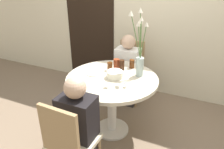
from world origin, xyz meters
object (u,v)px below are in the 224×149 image
at_px(person_boy, 79,131).
at_px(drink_glass_3, 110,66).
at_px(side_plate, 93,73).
at_px(chair_near_front, 68,140).
at_px(birthday_cake, 115,74).
at_px(drink_glass_0, 116,64).
at_px(chair_left_flank, 130,67).
at_px(flower_vase, 140,53).
at_px(person_guest, 127,73).
at_px(drink_glass_2, 122,65).
at_px(drink_glass_1, 132,64).

bearing_deg(person_boy, drink_glass_3, 95.38).
height_order(side_plate, person_boy, person_boy).
bearing_deg(chair_near_front, birthday_cake, -91.88).
relative_size(chair_near_front, drink_glass_0, 7.64).
distance_m(chair_left_flank, drink_glass_0, 0.67).
bearing_deg(flower_vase, chair_left_flank, 116.60).
xyz_separation_m(chair_left_flank, person_guest, (0.02, -0.16, -0.02)).
height_order(drink_glass_2, person_boy, person_boy).
bearing_deg(birthday_cake, drink_glass_1, 76.21).
bearing_deg(chair_left_flank, drink_glass_1, -74.13).
relative_size(chair_left_flank, flower_vase, 1.22).
bearing_deg(chair_left_flank, person_guest, -90.00).
distance_m(side_plate, drink_glass_1, 0.52).
bearing_deg(drink_glass_2, birthday_cake, -88.35).
distance_m(drink_glass_2, person_boy, 1.02).
distance_m(chair_left_flank, drink_glass_3, 0.75).
distance_m(birthday_cake, drink_glass_2, 0.24).
distance_m(chair_left_flank, side_plate, 0.92).
distance_m(drink_glass_1, drink_glass_2, 0.15).
distance_m(birthday_cake, person_boy, 0.79).
relative_size(chair_left_flank, drink_glass_2, 7.13).
xyz_separation_m(chair_left_flank, drink_glass_2, (0.11, -0.62, 0.30)).
height_order(drink_glass_0, person_guest, person_guest).
xyz_separation_m(drink_glass_0, person_boy, (0.03, -0.99, -0.32)).
xyz_separation_m(drink_glass_0, drink_glass_2, (0.08, -0.02, 0.00)).
relative_size(flower_vase, drink_glass_1, 7.03).
relative_size(drink_glass_2, drink_glass_3, 1.27).
distance_m(side_plate, person_boy, 0.80).
relative_size(person_guest, person_boy, 1.00).
bearing_deg(drink_glass_3, chair_near_front, -85.75).
bearing_deg(chair_left_flank, birthday_cake, -87.95).
xyz_separation_m(chair_left_flank, flower_vase, (0.35, -0.70, 0.52)).
relative_size(drink_glass_2, person_guest, 0.12).
xyz_separation_m(side_plate, drink_glass_0, (0.19, 0.27, 0.06)).
bearing_deg(side_plate, drink_glass_3, 51.93).
bearing_deg(side_plate, drink_glass_0, 54.25).
distance_m(chair_left_flank, drink_glass_1, 0.62).
xyz_separation_m(flower_vase, drink_glass_3, (-0.38, 0.01, -0.23)).
height_order(chair_left_flank, birthday_cake, chair_left_flank).
bearing_deg(person_boy, chair_left_flank, 92.04).
height_order(birthday_cake, flower_vase, flower_vase).
distance_m(drink_glass_0, drink_glass_2, 0.09).
bearing_deg(drink_glass_2, chair_left_flank, 99.77).
relative_size(drink_glass_1, person_guest, 0.10).
xyz_separation_m(chair_left_flank, drink_glass_3, (-0.03, -0.69, 0.29)).
bearing_deg(birthday_cake, chair_near_front, -94.08).
xyz_separation_m(birthday_cake, person_guest, (-0.10, 0.70, -0.30)).
xyz_separation_m(birthday_cake, drink_glass_3, (-0.14, 0.17, 0.01)).
relative_size(chair_left_flank, drink_glass_3, 9.05).
xyz_separation_m(chair_near_front, drink_glass_1, (0.15, 1.24, 0.29)).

